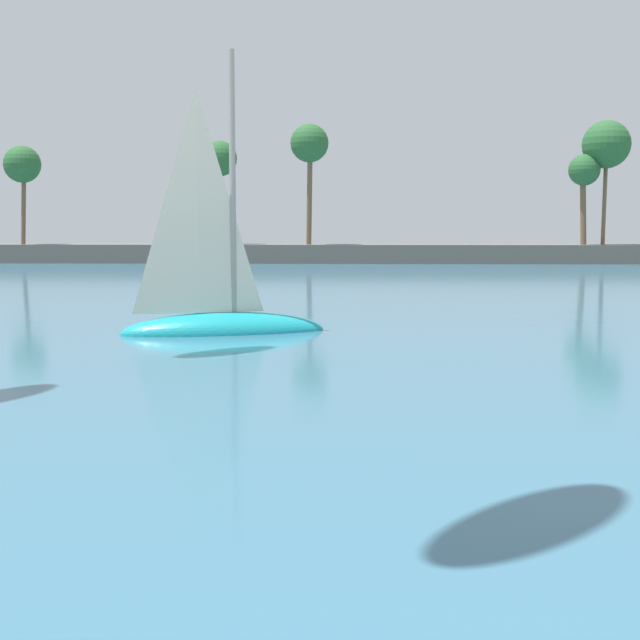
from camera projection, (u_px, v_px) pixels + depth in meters
sea at (353, 273)px, 65.21m from camera, size 220.00×116.74×0.06m
palm_headland at (386, 232)px, 82.79m from camera, size 118.24×6.41×13.12m
sailboat_near_shore at (219, 306)px, 28.94m from camera, size 7.08×3.87×9.83m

